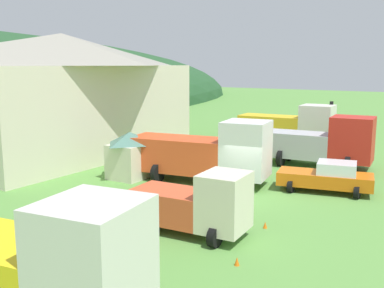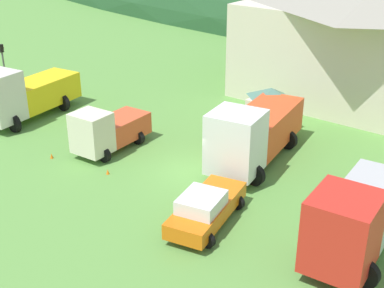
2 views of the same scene
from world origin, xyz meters
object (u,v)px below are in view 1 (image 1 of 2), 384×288
at_px(light_truck_cream, 197,204).
at_px(service_pickup_orange, 327,177).
at_px(traffic_cone_mid_row, 265,228).
at_px(flatbed_truck_yellow, 33,265).
at_px(crane_truck_red, 324,142).
at_px(traffic_light_east, 331,120).
at_px(depot_building, 64,93).
at_px(play_shed_cream, 130,154).
at_px(heavy_rig_white, 207,152).
at_px(heavy_rig_striped, 291,127).
at_px(traffic_cone_near_pickup, 237,265).

bearing_deg(light_truck_cream, service_pickup_orange, 69.75).
bearing_deg(traffic_cone_mid_row, flatbed_truck_yellow, 168.41).
height_order(crane_truck_red, traffic_light_east, traffic_light_east).
relative_size(depot_building, crane_truck_red, 2.65).
distance_m(play_shed_cream, traffic_cone_mid_row, 10.97).
bearing_deg(heavy_rig_white, traffic_cone_mid_row, -50.76).
xyz_separation_m(heavy_rig_striped, traffic_cone_near_pickup, (-21.65, -6.18, -1.81)).
relative_size(crane_truck_red, traffic_light_east, 1.92).
distance_m(depot_building, heavy_rig_white, 13.78).
bearing_deg(crane_truck_red, heavy_rig_striped, 124.24).
height_order(depot_building, service_pickup_orange, depot_building).
relative_size(depot_building, flatbed_truck_yellow, 2.65).
xyz_separation_m(play_shed_cream, traffic_cone_near_pickup, (-7.41, -10.90, -1.44)).
bearing_deg(depot_building, heavy_rig_white, -96.80).
relative_size(light_truck_cream, service_pickup_orange, 0.96).
relative_size(depot_building, light_truck_cream, 3.99).
distance_m(light_truck_cream, service_pickup_orange, 9.34).
relative_size(heavy_rig_white, traffic_light_east, 2.18).
bearing_deg(traffic_light_east, play_shed_cream, 154.12).
bearing_deg(depot_building, traffic_cone_mid_row, -109.29).
bearing_deg(traffic_cone_mid_row, service_pickup_orange, -4.88).
bearing_deg(play_shed_cream, traffic_cone_near_pickup, -124.22).
bearing_deg(flatbed_truck_yellow, crane_truck_red, 80.12).
height_order(flatbed_truck_yellow, traffic_cone_near_pickup, flatbed_truck_yellow).
bearing_deg(flatbed_truck_yellow, traffic_cone_near_pickup, 58.28).
bearing_deg(crane_truck_red, flatbed_truck_yellow, -96.78).
relative_size(light_truck_cream, heavy_rig_white, 0.58).
distance_m(service_pickup_orange, traffic_cone_near_pickup, 10.71).
bearing_deg(service_pickup_orange, light_truck_cream, -118.51).
height_order(heavy_rig_striped, traffic_light_east, traffic_light_east).
xyz_separation_m(light_truck_cream, service_pickup_orange, (8.95, -2.60, -0.45)).
bearing_deg(heavy_rig_striped, traffic_light_east, 19.82).
height_order(heavy_rig_white, traffic_cone_near_pickup, heavy_rig_white).
bearing_deg(play_shed_cream, depot_building, 70.64).
bearing_deg(light_truck_cream, traffic_cone_near_pickup, -37.07).
xyz_separation_m(light_truck_cream, traffic_cone_near_pickup, (-1.72, -2.65, -1.28)).
relative_size(heavy_rig_striped, traffic_light_east, 1.96).
bearing_deg(play_shed_cream, crane_truck_red, -44.25).
distance_m(heavy_rig_white, traffic_cone_near_pickup, 11.23).
height_order(light_truck_cream, service_pickup_orange, light_truck_cream).
distance_m(depot_building, play_shed_cream, 10.05).
distance_m(depot_building, traffic_cone_mid_row, 20.93).
xyz_separation_m(traffic_light_east, traffic_cone_mid_row, (-19.04, -2.77, -2.40)).
bearing_deg(heavy_rig_white, service_pickup_orange, 5.14).
height_order(crane_truck_red, traffic_cone_mid_row, crane_truck_red).
bearing_deg(heavy_rig_white, traffic_cone_near_pickup, -63.62).
bearing_deg(crane_truck_red, traffic_cone_mid_row, -88.93).
xyz_separation_m(play_shed_cream, flatbed_truck_yellow, (-13.55, -8.22, 0.30)).
bearing_deg(play_shed_cream, traffic_light_east, -25.88).
height_order(heavy_rig_striped, traffic_cone_mid_row, heavy_rig_striped).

